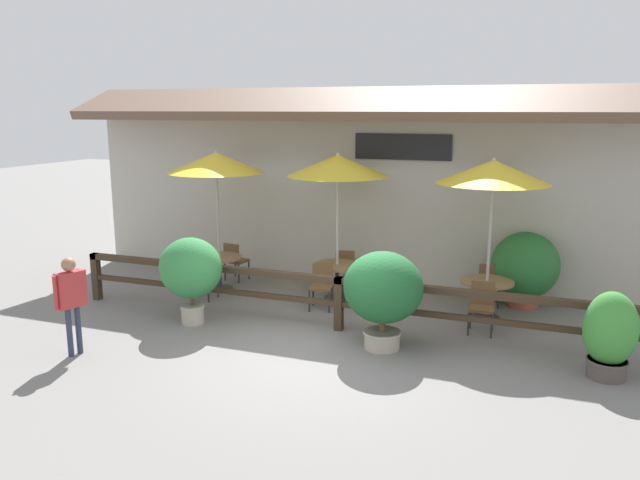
{
  "coord_description": "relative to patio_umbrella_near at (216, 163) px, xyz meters",
  "views": [
    {
      "loc": [
        3.27,
        -8.69,
        3.77
      ],
      "look_at": [
        -0.55,
        1.59,
        1.45
      ],
      "focal_mm": 35.0,
      "sensor_mm": 36.0,
      "label": 1
    }
  ],
  "objects": [
    {
      "name": "patio_umbrella_far",
      "position": [
        5.51,
        0.01,
        0.0
      ],
      "size": [
        1.98,
        1.98,
        2.93
      ],
      "color": "#B7B2A8",
      "rests_on": "ground"
    },
    {
      "name": "dining_table_near",
      "position": [
        0.0,
        0.0,
        -2.11
      ],
      "size": [
        0.96,
        0.96,
        0.71
      ],
      "color": "olive",
      "rests_on": "ground"
    },
    {
      "name": "chair_near_wallside",
      "position": [
        -0.0,
        0.68,
        -2.2
      ],
      "size": [
        0.48,
        0.48,
        0.86
      ],
      "rotation": [
        0.0,
        0.0,
        2.99
      ],
      "color": "brown",
      "rests_on": "ground"
    },
    {
      "name": "potted_plant_small_flowering",
      "position": [
        6.12,
        0.97,
        -1.89
      ],
      "size": [
        1.28,
        1.15,
        1.47
      ],
      "color": "#9E4C33",
      "rests_on": "ground"
    },
    {
      "name": "patio_umbrella_middle",
      "position": [
        2.56,
        0.21,
        0.0
      ],
      "size": [
        1.98,
        1.98,
        2.93
      ],
      "color": "#B7B2A8",
      "rests_on": "ground"
    },
    {
      "name": "chair_far_wallside",
      "position": [
        5.48,
        0.77,
        -2.2
      ],
      "size": [
        0.47,
        0.47,
        0.86
      ],
      "rotation": [
        0.0,
        0.0,
        3.26
      ],
      "color": "brown",
      "rests_on": "ground"
    },
    {
      "name": "potted_plant_tall_tropical",
      "position": [
        7.4,
        -2.04,
        -2.03
      ],
      "size": [
        0.74,
        0.66,
        1.27
      ],
      "color": "#564C47",
      "rests_on": "ground"
    },
    {
      "name": "patio_railing",
      "position": [
        3.19,
        -1.53,
        -1.99
      ],
      "size": [
        10.4,
        0.14,
        0.95
      ],
      "color": "#3D2D1E",
      "rests_on": "ground"
    },
    {
      "name": "chair_middle_streetside",
      "position": [
        2.49,
        -0.49,
        -2.2
      ],
      "size": [
        0.49,
        0.49,
        0.86
      ],
      "rotation": [
        0.0,
        0.0,
        0.18
      ],
      "color": "brown",
      "rests_on": "ground"
    },
    {
      "name": "potted_plant_entrance_palm",
      "position": [
        0.63,
        -2.11,
        -1.7
      ],
      "size": [
        1.13,
        1.02,
        1.56
      ],
      "color": "#B7AD99",
      "rests_on": "ground"
    },
    {
      "name": "chair_near_streetside",
      "position": [
        0.07,
        -0.68,
        -2.2
      ],
      "size": [
        0.42,
        0.42,
        0.86
      ],
      "rotation": [
        0.0,
        0.0,
        0.0
      ],
      "color": "brown",
      "rests_on": "ground"
    },
    {
      "name": "potted_plant_broad_leaf",
      "position": [
        4.11,
        -2.07,
        -1.72
      ],
      "size": [
        1.27,
        1.14,
        1.58
      ],
      "color": "#B7AD99",
      "rests_on": "ground"
    },
    {
      "name": "chair_middle_wallside",
      "position": [
        2.51,
        0.92,
        -2.2
      ],
      "size": [
        0.5,
        0.5,
        0.86
      ],
      "rotation": [
        0.0,
        0.0,
        3.37
      ],
      "color": "brown",
      "rests_on": "ground"
    },
    {
      "name": "dining_table_middle",
      "position": [
        2.56,
        0.21,
        -2.11
      ],
      "size": [
        0.96,
        0.96,
        0.71
      ],
      "color": "olive",
      "rests_on": "ground"
    },
    {
      "name": "dining_table_far",
      "position": [
        5.51,
        0.01,
        -2.11
      ],
      "size": [
        0.96,
        0.96,
        0.71
      ],
      "color": "olive",
      "rests_on": "ground"
    },
    {
      "name": "building_facade",
      "position": [
        3.19,
        1.52,
        -0.52
      ],
      "size": [
        14.28,
        1.49,
        4.23
      ],
      "color": "#BCB7A8",
      "rests_on": "ground"
    },
    {
      "name": "ground_plane",
      "position": [
        3.19,
        -2.58,
        -2.68
      ],
      "size": [
        60.0,
        60.0,
        0.0
      ],
      "primitive_type": "plane",
      "color": "slate"
    },
    {
      "name": "chair_far_streetside",
      "position": [
        5.51,
        -0.76,
        -2.2
      ],
      "size": [
        0.44,
        0.44,
        0.86
      ],
      "rotation": [
        0.0,
        0.0,
        0.04
      ],
      "color": "brown",
      "rests_on": "ground"
    },
    {
      "name": "pedestrian",
      "position": [
        -0.31,
        -4.01,
        -1.68
      ],
      "size": [
        0.31,
        0.53,
        1.56
      ],
      "rotation": [
        0.0,
        0.0,
        -1.86
      ],
      "color": "#2D334C",
      "rests_on": "ground"
    },
    {
      "name": "patio_umbrella_near",
      "position": [
        0.0,
        0.0,
        0.0
      ],
      "size": [
        1.98,
        1.98,
        2.93
      ],
      "color": "#B7B2A8",
      "rests_on": "ground"
    }
  ]
}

